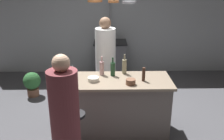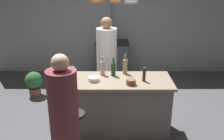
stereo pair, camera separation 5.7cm
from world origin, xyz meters
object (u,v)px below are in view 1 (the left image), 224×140
object	(u,v)px
guest_left	(66,126)
wine_bottle_rose	(102,68)
chef	(106,68)
wine_bottle_green	(113,69)
bar_stool_left	(76,133)
potted_plant	(32,83)
mixing_bowl_ceramic	(93,79)
stove_range	(110,59)
wine_glass_near_right_guest	(62,79)
wine_glass_near_left_guest	(72,68)
wine_bottle_white	(124,66)
mixing_bowl_wooden	(131,82)
pepper_mill	(144,74)

from	to	relation	value
guest_left	wine_bottle_rose	bearing A→B (deg)	71.90
chef	wine_bottle_green	distance (m)	0.70
bar_stool_left	potted_plant	size ratio (longest dim) A/B	1.31
mixing_bowl_ceramic	guest_left	bearing A→B (deg)	-105.94
stove_range	wine_glass_near_right_guest	distance (m)	2.84
wine_glass_near_left_guest	wine_bottle_white	bearing A→B (deg)	-0.39
potted_plant	mixing_bowl_wooden	size ratio (longest dim) A/B	3.68
stove_range	wine_glass_near_left_guest	xyz separation A→B (m)	(-0.63, -2.19, 0.56)
wine_bottle_green	wine_bottle_rose	bearing A→B (deg)	167.12
guest_left	mixing_bowl_ceramic	world-z (taller)	guest_left
potted_plant	bar_stool_left	bearing A→B (deg)	-59.31
potted_plant	wine_bottle_white	size ratio (longest dim) A/B	1.64
chef	wine_glass_near_left_guest	xyz separation A→B (m)	(-0.53, -0.56, 0.21)
potted_plant	wine_glass_near_left_guest	xyz separation A→B (m)	(1.02, -1.06, 0.71)
wine_glass_near_right_guest	pepper_mill	bearing A→B (deg)	8.69
chef	wine_bottle_green	size ratio (longest dim) A/B	5.80
stove_range	bar_stool_left	distance (m)	3.11
wine_bottle_green	stove_range	bearing A→B (deg)	90.31
potted_plant	mixing_bowl_ceramic	size ratio (longest dim) A/B	3.13
bar_stool_left	stove_range	bearing A→B (deg)	80.83
guest_left	wine_bottle_green	world-z (taller)	guest_left
chef	mixing_bowl_wooden	xyz separation A→B (m)	(0.37, -1.01, 0.14)
stove_range	guest_left	world-z (taller)	guest_left
bar_stool_left	mixing_bowl_ceramic	bearing A→B (deg)	69.56
stove_range	mixing_bowl_wooden	world-z (taller)	mixing_bowl_wooden
stove_range	pepper_mill	size ratio (longest dim) A/B	4.24
wine_bottle_rose	mixing_bowl_ceramic	world-z (taller)	wine_bottle_rose
potted_plant	mixing_bowl_ceramic	distance (m)	2.04
mixing_bowl_ceramic	mixing_bowl_wooden	xyz separation A→B (m)	(0.55, -0.13, 0.01)
wine_bottle_rose	wine_glass_near_right_guest	xyz separation A→B (m)	(-0.55, -0.44, -0.01)
wine_bottle_rose	mixing_bowl_wooden	bearing A→B (deg)	-42.79
wine_bottle_white	mixing_bowl_wooden	distance (m)	0.45
wine_glass_near_left_guest	stove_range	bearing A→B (deg)	73.92
potted_plant	wine_bottle_rose	bearing A→B (deg)	-36.90
stove_range	chef	distance (m)	1.67
potted_plant	wine_glass_near_right_guest	xyz separation A→B (m)	(0.94, -1.56, 0.71)
potted_plant	guest_left	bearing A→B (deg)	-64.93
stove_range	wine_bottle_rose	world-z (taller)	wine_bottle_rose
bar_stool_left	mixing_bowl_ceramic	size ratio (longest dim) A/B	4.09
stove_range	guest_left	bearing A→B (deg)	-99.15
guest_left	wine_bottle_green	size ratio (longest dim) A/B	5.41
chef	mixing_bowl_wooden	bearing A→B (deg)	-69.92
mixing_bowl_ceramic	bar_stool_left	bearing A→B (deg)	-110.44
guest_left	wine_glass_near_right_guest	distance (m)	0.83
bar_stool_left	wine_bottle_green	size ratio (longest dim) A/B	2.29
wine_bottle_rose	mixing_bowl_wooden	size ratio (longest dim) A/B	2.14
stove_range	wine_bottle_rose	size ratio (longest dim) A/B	2.95
wine_bottle_white	mixing_bowl_wooden	size ratio (longest dim) A/B	2.24
chef	mixing_bowl_ceramic	size ratio (longest dim) A/B	10.37
guest_left	pepper_mill	world-z (taller)	guest_left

